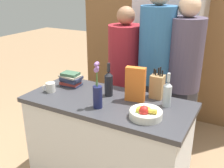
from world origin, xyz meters
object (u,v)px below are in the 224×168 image
object	(u,v)px
bottle_vinegar	(109,83)
person_in_blue	(155,66)
coffee_mug	(50,87)
flower_vase	(97,92)
cereal_box	(135,84)
bottle_oil	(167,93)
book_stack	(71,79)
knife_block	(157,86)
person_in_red_tee	(183,75)
fruit_bowl	(145,113)
person_at_sink	(125,74)
refrigerator	(168,57)

from	to	relation	value
bottle_vinegar	person_in_blue	bearing A→B (deg)	66.59
coffee_mug	person_in_blue	bearing A→B (deg)	44.11
flower_vase	cereal_box	world-z (taller)	flower_vase
bottle_oil	flower_vase	bearing A→B (deg)	-148.96
book_stack	knife_block	bearing A→B (deg)	8.82
flower_vase	person_in_red_tee	distance (m)	0.97
fruit_bowl	cereal_box	world-z (taller)	cereal_box
coffee_mug	person_at_sink	xyz separation A→B (m)	(0.39, 0.76, -0.03)
coffee_mug	person_in_red_tee	distance (m)	1.27
cereal_box	book_stack	size ratio (longest dim) A/B	1.41
knife_block	book_stack	world-z (taller)	knife_block
book_stack	person_in_blue	size ratio (longest dim) A/B	0.11
flower_vase	bottle_vinegar	distance (m)	0.25
knife_block	refrigerator	bearing A→B (deg)	102.58
flower_vase	person_in_blue	world-z (taller)	person_in_blue
book_stack	bottle_oil	xyz separation A→B (m)	(0.95, 0.01, 0.05)
cereal_box	person_in_red_tee	distance (m)	0.64
flower_vase	person_in_red_tee	size ratio (longest dim) A/B	0.22
fruit_bowl	flower_vase	size ratio (longest dim) A/B	0.65
flower_vase	person_at_sink	distance (m)	0.85
knife_block	flower_vase	size ratio (longest dim) A/B	0.74
refrigerator	knife_block	bearing A→B (deg)	-77.42
book_stack	bottle_vinegar	size ratio (longest dim) A/B	0.70
person_at_sink	person_in_red_tee	xyz separation A→B (m)	(0.61, 0.02, 0.08)
bottle_vinegar	person_in_blue	distance (m)	0.59
bottle_vinegar	book_stack	bearing A→B (deg)	175.92
person_at_sink	knife_block	bearing A→B (deg)	-32.75
knife_block	coffee_mug	distance (m)	0.96
bottle_oil	person_at_sink	xyz separation A→B (m)	(-0.63, 0.54, -0.10)
cereal_box	knife_block	bearing A→B (deg)	46.65
flower_vase	book_stack	xyz separation A→B (m)	(-0.47, 0.28, -0.06)
bottle_oil	fruit_bowl	bearing A→B (deg)	-106.00
bottle_oil	person_in_red_tee	bearing A→B (deg)	92.13
knife_block	person_at_sink	size ratio (longest dim) A/B	0.18
refrigerator	bottle_oil	xyz separation A→B (m)	(0.37, -1.23, 0.05)
person_in_red_tee	knife_block	bearing A→B (deg)	-83.47
coffee_mug	person_at_sink	world-z (taller)	person_at_sink
flower_vase	coffee_mug	world-z (taller)	flower_vase
refrigerator	flower_vase	distance (m)	1.52
bottle_oil	bottle_vinegar	world-z (taller)	bottle_vinegar
flower_vase	bottle_oil	size ratio (longest dim) A/B	1.34
fruit_bowl	bottle_vinegar	xyz separation A→B (m)	(-0.44, 0.23, 0.08)
book_stack	person_in_red_tee	distance (m)	1.09
coffee_mug	person_in_red_tee	world-z (taller)	person_in_red_tee
cereal_box	book_stack	xyz separation A→B (m)	(-0.68, 0.02, -0.08)
person_in_blue	knife_block	bearing A→B (deg)	-81.13
fruit_bowl	person_in_red_tee	world-z (taller)	person_in_red_tee
bottle_vinegar	person_at_sink	xyz separation A→B (m)	(-0.12, 0.58, -0.11)
bottle_vinegar	person_in_red_tee	bearing A→B (deg)	50.57
knife_block	book_stack	xyz separation A→B (m)	(-0.82, -0.13, -0.04)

